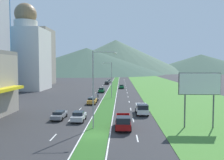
# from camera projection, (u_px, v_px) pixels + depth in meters

# --- Properties ---
(ground_plane) EXTENTS (600.00, 600.00, 0.00)m
(ground_plane) POSITION_uv_depth(u_px,v_px,m) (96.00, 136.00, 29.39)
(ground_plane) COLOR #2D2D30
(grass_median) EXTENTS (3.20, 240.00, 0.06)m
(grass_median) POSITION_uv_depth(u_px,v_px,m) (113.00, 89.00, 89.23)
(grass_median) COLOR #2D6023
(grass_median) RESTS_ON ground_plane
(grass_verge_right) EXTENTS (24.00, 240.00, 0.06)m
(grass_verge_right) POSITION_uv_depth(u_px,v_px,m) (168.00, 89.00, 88.43)
(grass_verge_right) COLOR #477F33
(grass_verge_right) RESTS_ON ground_plane
(lane_dash_left_2) EXTENTS (0.16, 2.80, 0.01)m
(lane_dash_left_2) POSITION_uv_depth(u_px,v_px,m) (53.00, 137.00, 28.67)
(lane_dash_left_2) COLOR silver
(lane_dash_left_2) RESTS_ON ground_plane
(lane_dash_left_3) EXTENTS (0.16, 2.80, 0.01)m
(lane_dash_left_3) POSITION_uv_depth(u_px,v_px,m) (70.00, 119.00, 38.18)
(lane_dash_left_3) COLOR silver
(lane_dash_left_3) RESTS_ON ground_plane
(lane_dash_left_4) EXTENTS (0.16, 2.80, 0.01)m
(lane_dash_left_4) POSITION_uv_depth(u_px,v_px,m) (80.00, 109.00, 47.70)
(lane_dash_left_4) COLOR silver
(lane_dash_left_4) RESTS_ON ground_plane
(lane_dash_left_5) EXTENTS (0.16, 2.80, 0.01)m
(lane_dash_left_5) POSITION_uv_depth(u_px,v_px,m) (87.00, 102.00, 57.21)
(lane_dash_left_5) COLOR silver
(lane_dash_left_5) RESTS_ON ground_plane
(lane_dash_left_6) EXTENTS (0.16, 2.80, 0.01)m
(lane_dash_left_6) POSITION_uv_depth(u_px,v_px,m) (92.00, 97.00, 66.73)
(lane_dash_left_6) COLOR silver
(lane_dash_left_6) RESTS_ON ground_plane
(lane_dash_left_7) EXTENTS (0.16, 2.80, 0.01)m
(lane_dash_left_7) POSITION_uv_depth(u_px,v_px,m) (96.00, 93.00, 76.24)
(lane_dash_left_7) COLOR silver
(lane_dash_left_7) RESTS_ON ground_plane
(lane_dash_left_8) EXTENTS (0.16, 2.80, 0.01)m
(lane_dash_left_8) POSITION_uv_depth(u_px,v_px,m) (99.00, 90.00, 85.76)
(lane_dash_left_8) COLOR silver
(lane_dash_left_8) RESTS_ON ground_plane
(lane_dash_left_9) EXTENTS (0.16, 2.80, 0.01)m
(lane_dash_left_9) POSITION_uv_depth(u_px,v_px,m) (101.00, 87.00, 95.27)
(lane_dash_left_9) COLOR silver
(lane_dash_left_9) RESTS_ON ground_plane
(lane_dash_left_10) EXTENTS (0.16, 2.80, 0.01)m
(lane_dash_left_10) POSITION_uv_depth(u_px,v_px,m) (103.00, 85.00, 104.78)
(lane_dash_left_10) COLOR silver
(lane_dash_left_10) RESTS_ON ground_plane
(lane_dash_left_11) EXTENTS (0.16, 2.80, 0.01)m
(lane_dash_left_11) POSITION_uv_depth(u_px,v_px,m) (104.00, 84.00, 114.30)
(lane_dash_left_11) COLOR silver
(lane_dash_left_11) RESTS_ON ground_plane
(lane_dash_left_12) EXTENTS (0.16, 2.80, 0.01)m
(lane_dash_left_12) POSITION_uv_depth(u_px,v_px,m) (105.00, 82.00, 123.81)
(lane_dash_left_12) COLOR silver
(lane_dash_left_12) RESTS_ON ground_plane
(lane_dash_left_13) EXTENTS (0.16, 2.80, 0.01)m
(lane_dash_left_13) POSITION_uv_depth(u_px,v_px,m) (107.00, 81.00, 133.33)
(lane_dash_left_13) COLOR silver
(lane_dash_left_13) RESTS_ON ground_plane
(lane_dash_left_14) EXTENTS (0.16, 2.80, 0.01)m
(lane_dash_left_14) POSITION_uv_depth(u_px,v_px,m) (108.00, 80.00, 142.84)
(lane_dash_left_14) COLOR silver
(lane_dash_left_14) RESTS_ON ground_plane
(lane_dash_left_15) EXTENTS (0.16, 2.80, 0.01)m
(lane_dash_left_15) POSITION_uv_depth(u_px,v_px,m) (108.00, 79.00, 152.36)
(lane_dash_left_15) COLOR silver
(lane_dash_left_15) RESTS_ON ground_plane
(lane_dash_right_2) EXTENTS (0.16, 2.80, 0.01)m
(lane_dash_right_2) POSITION_uv_depth(u_px,v_px,m) (137.00, 138.00, 28.27)
(lane_dash_right_2) COLOR silver
(lane_dash_right_2) RESTS_ON ground_plane
(lane_dash_right_3) EXTENTS (0.16, 2.80, 0.01)m
(lane_dash_right_3) POSITION_uv_depth(u_px,v_px,m) (133.00, 120.00, 37.78)
(lane_dash_right_3) COLOR silver
(lane_dash_right_3) RESTS_ON ground_plane
(lane_dash_right_4) EXTENTS (0.16, 2.80, 0.01)m
(lane_dash_right_4) POSITION_uv_depth(u_px,v_px,m) (131.00, 109.00, 47.30)
(lane_dash_right_4) COLOR silver
(lane_dash_right_4) RESTS_ON ground_plane
(lane_dash_right_5) EXTENTS (0.16, 2.80, 0.01)m
(lane_dash_right_5) POSITION_uv_depth(u_px,v_px,m) (129.00, 102.00, 56.81)
(lane_dash_right_5) COLOR silver
(lane_dash_right_5) RESTS_ON ground_plane
(lane_dash_right_6) EXTENTS (0.16, 2.80, 0.01)m
(lane_dash_right_6) POSITION_uv_depth(u_px,v_px,m) (128.00, 97.00, 66.33)
(lane_dash_right_6) COLOR silver
(lane_dash_right_6) RESTS_ON ground_plane
(lane_dash_right_7) EXTENTS (0.16, 2.80, 0.01)m
(lane_dash_right_7) POSITION_uv_depth(u_px,v_px,m) (127.00, 93.00, 75.84)
(lane_dash_right_7) COLOR silver
(lane_dash_right_7) RESTS_ON ground_plane
(lane_dash_right_8) EXTENTS (0.16, 2.80, 0.01)m
(lane_dash_right_8) POSITION_uv_depth(u_px,v_px,m) (127.00, 90.00, 85.36)
(lane_dash_right_8) COLOR silver
(lane_dash_right_8) RESTS_ON ground_plane
(lane_dash_right_9) EXTENTS (0.16, 2.80, 0.01)m
(lane_dash_right_9) POSITION_uv_depth(u_px,v_px,m) (126.00, 87.00, 94.87)
(lane_dash_right_9) COLOR silver
(lane_dash_right_9) RESTS_ON ground_plane
(lane_dash_right_10) EXTENTS (0.16, 2.80, 0.01)m
(lane_dash_right_10) POSITION_uv_depth(u_px,v_px,m) (126.00, 85.00, 104.39)
(lane_dash_right_10) COLOR silver
(lane_dash_right_10) RESTS_ON ground_plane
(lane_dash_right_11) EXTENTS (0.16, 2.80, 0.01)m
(lane_dash_right_11) POSITION_uv_depth(u_px,v_px,m) (125.00, 84.00, 113.90)
(lane_dash_right_11) COLOR silver
(lane_dash_right_11) RESTS_ON ground_plane
(lane_dash_right_12) EXTENTS (0.16, 2.80, 0.01)m
(lane_dash_right_12) POSITION_uv_depth(u_px,v_px,m) (125.00, 82.00, 123.42)
(lane_dash_right_12) COLOR silver
(lane_dash_right_12) RESTS_ON ground_plane
(lane_dash_right_13) EXTENTS (0.16, 2.80, 0.01)m
(lane_dash_right_13) POSITION_uv_depth(u_px,v_px,m) (125.00, 81.00, 132.93)
(lane_dash_right_13) COLOR silver
(lane_dash_right_13) RESTS_ON ground_plane
(lane_dash_right_14) EXTENTS (0.16, 2.80, 0.01)m
(lane_dash_right_14) POSITION_uv_depth(u_px,v_px,m) (124.00, 80.00, 142.45)
(lane_dash_right_14) COLOR silver
(lane_dash_right_14) RESTS_ON ground_plane
(lane_dash_right_15) EXTENTS (0.16, 2.80, 0.01)m
(lane_dash_right_15) POSITION_uv_depth(u_px,v_px,m) (124.00, 79.00, 151.96)
(lane_dash_right_15) COLOR silver
(lane_dash_right_15) RESTS_ON ground_plane
(edge_line_median_left) EXTENTS (0.16, 240.00, 0.01)m
(edge_line_median_left) POSITION_uv_depth(u_px,v_px,m) (108.00, 89.00, 89.30)
(edge_line_median_left) COLOR silver
(edge_line_median_left) RESTS_ON ground_plane
(edge_line_median_right) EXTENTS (0.16, 240.00, 0.01)m
(edge_line_median_right) POSITION_uv_depth(u_px,v_px,m) (117.00, 89.00, 89.17)
(edge_line_median_right) COLOR silver
(edge_line_median_right) RESTS_ON ground_plane
(domed_building) EXTENTS (14.11, 14.11, 31.17)m
(domed_building) POSITION_uv_depth(u_px,v_px,m) (26.00, 54.00, 85.50)
(domed_building) COLOR silver
(domed_building) RESTS_ON ground_plane
(midrise_colored) EXTENTS (15.46, 15.46, 25.87)m
(midrise_colored) POSITION_uv_depth(u_px,v_px,m) (35.00, 57.00, 110.32)
(midrise_colored) COLOR #9E9384
(midrise_colored) RESTS_ON ground_plane
(hill_far_left) EXTENTS (163.70, 163.70, 27.76)m
(hill_far_left) POSITION_uv_depth(u_px,v_px,m) (87.00, 61.00, 251.19)
(hill_far_left) COLOR #3D5647
(hill_far_left) RESTS_ON ground_plane
(hill_far_center) EXTENTS (180.26, 180.26, 42.47)m
(hill_far_center) POSITION_uv_depth(u_px,v_px,m) (116.00, 56.00, 307.40)
(hill_far_center) COLOR #516B56
(hill_far_center) RESTS_ON ground_plane
(hill_far_right) EXTENTS (152.85, 152.85, 23.83)m
(hill_far_right) POSITION_uv_depth(u_px,v_px,m) (201.00, 63.00, 310.51)
(hill_far_right) COLOR #3D5647
(hill_far_right) RESTS_ON ground_plane
(street_lamp_near) EXTENTS (3.41, 0.47, 10.74)m
(street_lamp_near) POSITION_uv_depth(u_px,v_px,m) (96.00, 84.00, 32.35)
(street_lamp_near) COLOR #99999E
(street_lamp_near) RESTS_ON ground_plane
(street_lamp_mid) EXTENTS (2.71, 0.38, 9.64)m
(street_lamp_mid) POSITION_uv_depth(u_px,v_px,m) (111.00, 78.00, 63.60)
(street_lamp_mid) COLOR #99999E
(street_lamp_mid) RESTS_ON ground_plane
(billboard_roadside) EXTENTS (5.82, 0.28, 7.76)m
(billboard_roadside) POSITION_uv_depth(u_px,v_px,m) (200.00, 86.00, 32.59)
(billboard_roadside) COLOR #4C4C51
(billboard_roadside) RESTS_ON ground_plane
(car_0) EXTENTS (1.98, 4.30, 1.55)m
(car_0) POSITION_uv_depth(u_px,v_px,m) (79.00, 116.00, 37.02)
(car_0) COLOR #B2B2B7
(car_0) RESTS_ON ground_plane
(car_1) EXTENTS (1.90, 4.48, 1.56)m
(car_1) POSITION_uv_depth(u_px,v_px,m) (101.00, 90.00, 77.03)
(car_1) COLOR #0C5128
(car_1) RESTS_ON ground_plane
(car_2) EXTENTS (1.89, 4.72, 1.46)m
(car_2) POSITION_uv_depth(u_px,v_px,m) (122.00, 86.00, 90.54)
(car_2) COLOR #0C5128
(car_2) RESTS_ON ground_plane
(car_3) EXTENTS (2.00, 4.72, 1.47)m
(car_3) POSITION_uv_depth(u_px,v_px,m) (92.00, 101.00, 53.77)
(car_3) COLOR #C6842D
(car_3) RESTS_ON ground_plane
(car_4) EXTENTS (1.89, 4.79, 1.34)m
(car_4) POSITION_uv_depth(u_px,v_px,m) (59.00, 115.00, 38.52)
(car_4) COLOR slate
(car_4) RESTS_ON ground_plane
(car_5) EXTENTS (1.86, 4.33, 1.50)m
(car_5) POSITION_uv_depth(u_px,v_px,m) (109.00, 81.00, 124.67)
(car_5) COLOR #B2B2B7
(car_5) RESTS_ON ground_plane
(car_6) EXTENTS (1.98, 4.65, 1.45)m
(car_6) POSITION_uv_depth(u_px,v_px,m) (107.00, 83.00, 110.47)
(car_6) COLOR black
(car_6) RESTS_ON ground_plane
(pickup_truck_0) EXTENTS (2.18, 5.40, 2.00)m
(pickup_truck_0) POSITION_uv_depth(u_px,v_px,m) (123.00, 122.00, 32.25)
(pickup_truck_0) COLOR maroon
(pickup_truck_0) RESTS_ON ground_plane
(pickup_truck_1) EXTENTS (2.18, 5.40, 2.00)m
(pickup_truck_1) POSITION_uv_depth(u_px,v_px,m) (142.00, 109.00, 42.08)
(pickup_truck_1) COLOR silver
(pickup_truck_1) RESTS_ON ground_plane
(motorcycle_rider) EXTENTS (0.36, 2.00, 1.80)m
(motorcycle_rider) POSITION_uv_depth(u_px,v_px,m) (98.00, 98.00, 58.65)
(motorcycle_rider) COLOR black
(motorcycle_rider) RESTS_ON ground_plane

